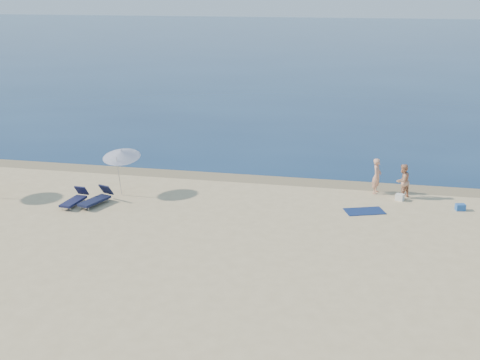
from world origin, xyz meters
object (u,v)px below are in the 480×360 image
(person_left, at_px, (377,176))
(blue_cooler, at_px, (460,207))
(person_right, at_px, (403,181))
(umbrella_near, at_px, (121,154))

(person_left, relative_size, blue_cooler, 4.20)
(person_left, distance_m, person_right, 1.26)
(person_left, xyz_separation_m, blue_cooler, (3.71, -1.65, -0.72))
(person_left, bearing_deg, blue_cooler, -100.21)
(blue_cooler, relative_size, umbrella_near, 0.17)
(umbrella_near, bearing_deg, blue_cooler, 0.90)
(person_left, distance_m, blue_cooler, 4.12)
(person_left, bearing_deg, umbrella_near, 115.99)
(person_right, height_order, blue_cooler, person_right)
(person_left, height_order, person_right, person_left)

